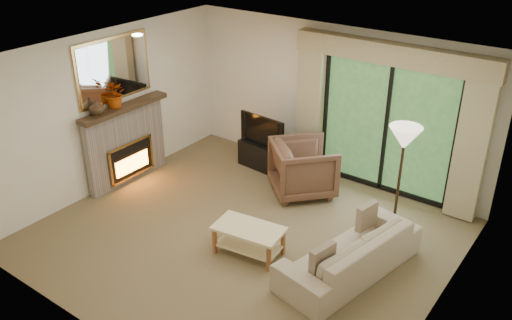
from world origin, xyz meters
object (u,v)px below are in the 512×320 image
Objects in this scene: media_console at (265,155)px; sofa at (350,252)px; coffee_table at (249,241)px; armchair at (303,168)px.

sofa is at bearing -29.88° from media_console.
coffee_table is at bearing -59.10° from sofa.
armchair reaches higher than coffee_table.
coffee_table is (0.31, -1.89, -0.23)m from armchair.
armchair is at bearing -15.29° from media_console.
media_console is 0.97× the size of armchair.
armchair reaches higher than sofa.
media_console is 3.17m from sofa.
armchair is 1.92m from coffee_table.
sofa is 2.22× the size of coffee_table.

